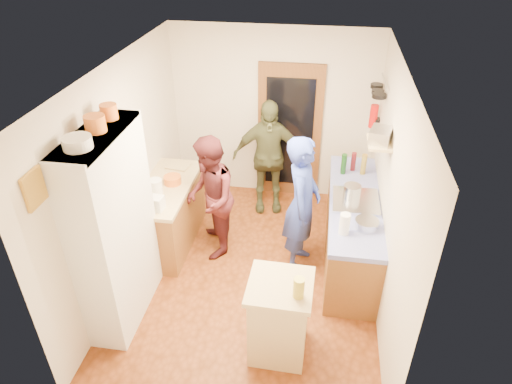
% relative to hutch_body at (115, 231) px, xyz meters
% --- Properties ---
extents(floor, '(3.00, 4.00, 0.02)m').
position_rel_hutch_body_xyz_m(floor, '(1.30, 0.80, -1.11)').
color(floor, brown).
rests_on(floor, ground).
extents(ceiling, '(3.00, 4.00, 0.02)m').
position_rel_hutch_body_xyz_m(ceiling, '(1.30, 0.80, 1.51)').
color(ceiling, silver).
rests_on(ceiling, ground).
extents(wall_back, '(3.00, 0.02, 2.60)m').
position_rel_hutch_body_xyz_m(wall_back, '(1.30, 2.81, 0.20)').
color(wall_back, beige).
rests_on(wall_back, ground).
extents(wall_front, '(3.00, 0.02, 2.60)m').
position_rel_hutch_body_xyz_m(wall_front, '(1.30, -1.21, 0.20)').
color(wall_front, beige).
rests_on(wall_front, ground).
extents(wall_left, '(0.02, 4.00, 2.60)m').
position_rel_hutch_body_xyz_m(wall_left, '(-0.21, 0.80, 0.20)').
color(wall_left, beige).
rests_on(wall_left, ground).
extents(wall_right, '(0.02, 4.00, 2.60)m').
position_rel_hutch_body_xyz_m(wall_right, '(2.81, 0.80, 0.20)').
color(wall_right, beige).
rests_on(wall_right, ground).
extents(door_frame, '(0.95, 0.06, 2.10)m').
position_rel_hutch_body_xyz_m(door_frame, '(1.55, 2.77, -0.05)').
color(door_frame, brown).
rests_on(door_frame, ground).
extents(door_glass, '(0.70, 0.02, 1.70)m').
position_rel_hutch_body_xyz_m(door_glass, '(1.55, 2.74, -0.05)').
color(door_glass, black).
rests_on(door_glass, door_frame).
extents(hutch_body, '(0.40, 1.20, 2.20)m').
position_rel_hutch_body_xyz_m(hutch_body, '(0.00, 0.00, 0.00)').
color(hutch_body, silver).
rests_on(hutch_body, ground).
extents(hutch_top_shelf, '(0.40, 1.14, 0.04)m').
position_rel_hutch_body_xyz_m(hutch_top_shelf, '(0.00, 0.00, 1.08)').
color(hutch_top_shelf, silver).
rests_on(hutch_top_shelf, hutch_body).
extents(plate_stack, '(0.25, 0.25, 0.10)m').
position_rel_hutch_body_xyz_m(plate_stack, '(0.00, -0.31, 1.15)').
color(plate_stack, white).
rests_on(plate_stack, hutch_top_shelf).
extents(orange_pot_a, '(0.19, 0.19, 0.15)m').
position_rel_hutch_body_xyz_m(orange_pot_a, '(0.00, 0.04, 1.18)').
color(orange_pot_a, orange).
rests_on(orange_pot_a, hutch_top_shelf).
extents(orange_pot_b, '(0.16, 0.16, 0.15)m').
position_rel_hutch_body_xyz_m(orange_pot_b, '(0.00, 0.33, 1.17)').
color(orange_pot_b, orange).
rests_on(orange_pot_b, hutch_top_shelf).
extents(left_counter_base, '(0.60, 1.40, 0.85)m').
position_rel_hutch_body_xyz_m(left_counter_base, '(0.10, 1.25, -0.68)').
color(left_counter_base, brown).
rests_on(left_counter_base, ground).
extents(left_counter_top, '(0.64, 1.44, 0.05)m').
position_rel_hutch_body_xyz_m(left_counter_top, '(0.10, 1.25, -0.23)').
color(left_counter_top, '#D1B47E').
rests_on(left_counter_top, left_counter_base).
extents(toaster, '(0.24, 0.18, 0.17)m').
position_rel_hutch_body_xyz_m(toaster, '(0.15, 0.72, -0.12)').
color(toaster, white).
rests_on(toaster, left_counter_top).
extents(kettle, '(0.20, 0.20, 0.19)m').
position_rel_hutch_body_xyz_m(kettle, '(0.05, 1.06, -0.10)').
color(kettle, white).
rests_on(kettle, left_counter_top).
extents(orange_bowl, '(0.29, 0.29, 0.10)m').
position_rel_hutch_body_xyz_m(orange_bowl, '(0.18, 1.32, -0.15)').
color(orange_bowl, orange).
rests_on(orange_bowl, left_counter_top).
extents(chopping_board, '(0.33, 0.27, 0.02)m').
position_rel_hutch_body_xyz_m(chopping_board, '(0.12, 1.75, -0.19)').
color(chopping_board, '#D1B47E').
rests_on(chopping_board, left_counter_top).
extents(right_counter_base, '(0.60, 2.20, 0.84)m').
position_rel_hutch_body_xyz_m(right_counter_base, '(2.50, 1.30, -0.68)').
color(right_counter_base, brown).
rests_on(right_counter_base, ground).
extents(right_counter_top, '(0.62, 2.22, 0.06)m').
position_rel_hutch_body_xyz_m(right_counter_top, '(2.50, 1.30, -0.23)').
color(right_counter_top, '#161DA8').
rests_on(right_counter_top, right_counter_base).
extents(hob, '(0.55, 0.58, 0.04)m').
position_rel_hutch_body_xyz_m(hob, '(2.50, 1.23, -0.18)').
color(hob, silver).
rests_on(hob, right_counter_top).
extents(pot_on_hob, '(0.21, 0.21, 0.13)m').
position_rel_hutch_body_xyz_m(pot_on_hob, '(2.45, 1.33, -0.09)').
color(pot_on_hob, silver).
rests_on(pot_on_hob, hob).
extents(bottle_a, '(0.09, 0.09, 0.28)m').
position_rel_hutch_body_xyz_m(bottle_a, '(2.35, 1.92, -0.06)').
color(bottle_a, '#143F14').
rests_on(bottle_a, right_counter_top).
extents(bottle_b, '(0.07, 0.07, 0.26)m').
position_rel_hutch_body_xyz_m(bottle_b, '(2.48, 2.03, -0.07)').
color(bottle_b, '#591419').
rests_on(bottle_b, right_counter_top).
extents(bottle_c, '(0.08, 0.08, 0.28)m').
position_rel_hutch_body_xyz_m(bottle_c, '(2.61, 1.95, -0.06)').
color(bottle_c, olive).
rests_on(bottle_c, right_counter_top).
extents(paper_towel, '(0.12, 0.12, 0.25)m').
position_rel_hutch_body_xyz_m(paper_towel, '(2.35, 0.59, -0.08)').
color(paper_towel, white).
rests_on(paper_towel, right_counter_top).
extents(mixing_bowl, '(0.28, 0.28, 0.10)m').
position_rel_hutch_body_xyz_m(mixing_bowl, '(2.60, 0.73, -0.15)').
color(mixing_bowl, silver).
rests_on(mixing_bowl, right_counter_top).
extents(island_base, '(0.56, 0.56, 0.86)m').
position_rel_hutch_body_xyz_m(island_base, '(1.76, -0.32, -0.67)').
color(island_base, '#D1B47E').
rests_on(island_base, ground).
extents(island_top, '(0.63, 0.63, 0.05)m').
position_rel_hutch_body_xyz_m(island_top, '(1.76, -0.32, -0.22)').
color(island_top, '#D1B47E').
rests_on(island_top, island_base).
extents(cutting_board, '(0.36, 0.29, 0.02)m').
position_rel_hutch_body_xyz_m(cutting_board, '(1.71, -0.27, -0.21)').
color(cutting_board, white).
rests_on(cutting_board, island_top).
extents(oil_jar, '(0.11, 0.11, 0.21)m').
position_rel_hutch_body_xyz_m(oil_jar, '(1.93, -0.45, -0.09)').
color(oil_jar, '#AD9E2D').
rests_on(oil_jar, island_top).
extents(pan_rail, '(0.02, 0.65, 0.02)m').
position_rel_hutch_body_xyz_m(pan_rail, '(2.76, 2.33, 0.95)').
color(pan_rail, silver).
rests_on(pan_rail, wall_right).
extents(pan_hang_a, '(0.18, 0.18, 0.05)m').
position_rel_hutch_body_xyz_m(pan_hang_a, '(2.70, 2.15, 0.82)').
color(pan_hang_a, black).
rests_on(pan_hang_a, pan_rail).
extents(pan_hang_b, '(0.16, 0.16, 0.05)m').
position_rel_hutch_body_xyz_m(pan_hang_b, '(2.70, 2.35, 0.80)').
color(pan_hang_b, black).
rests_on(pan_hang_b, pan_rail).
extents(pan_hang_c, '(0.17, 0.17, 0.05)m').
position_rel_hutch_body_xyz_m(pan_hang_c, '(2.70, 2.55, 0.81)').
color(pan_hang_c, black).
rests_on(pan_hang_c, pan_rail).
extents(wall_shelf, '(0.26, 0.42, 0.03)m').
position_rel_hutch_body_xyz_m(wall_shelf, '(2.67, 1.25, 0.60)').
color(wall_shelf, '#D1B47E').
rests_on(wall_shelf, wall_right).
extents(radio, '(0.29, 0.35, 0.15)m').
position_rel_hutch_body_xyz_m(radio, '(2.67, 1.25, 0.69)').
color(radio, silver).
rests_on(radio, wall_shelf).
extents(ext_bracket, '(0.06, 0.10, 0.04)m').
position_rel_hutch_body_xyz_m(ext_bracket, '(2.77, 2.50, 0.35)').
color(ext_bracket, black).
rests_on(ext_bracket, wall_right).
extents(fire_extinguisher, '(0.11, 0.11, 0.32)m').
position_rel_hutch_body_xyz_m(fire_extinguisher, '(2.71, 2.50, 0.40)').
color(fire_extinguisher, red).
rests_on(fire_extinguisher, wall_right).
extents(picture_frame, '(0.03, 0.25, 0.30)m').
position_rel_hutch_body_xyz_m(picture_frame, '(-0.18, -0.75, 0.95)').
color(picture_frame, gold).
rests_on(picture_frame, wall_left).
extents(person_hob, '(0.47, 0.68, 1.78)m').
position_rel_hutch_body_xyz_m(person_hob, '(1.89, 1.07, -0.21)').
color(person_hob, '#2C3FA7').
rests_on(person_hob, ground).
extents(person_left, '(0.81, 0.93, 1.64)m').
position_rel_hutch_body_xyz_m(person_left, '(0.72, 1.21, -0.28)').
color(person_left, '#491A1D').
rests_on(person_left, ground).
extents(person_back, '(1.07, 0.59, 1.72)m').
position_rel_hutch_body_xyz_m(person_back, '(1.30, 2.30, -0.24)').
color(person_back, '#414227').
rests_on(person_back, ground).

